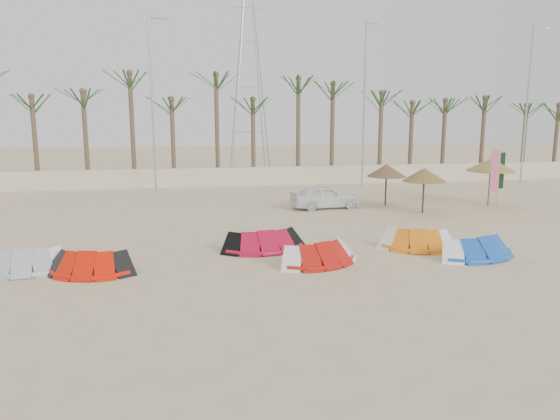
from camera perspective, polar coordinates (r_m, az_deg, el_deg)
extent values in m
plane|color=#D5BD8B|center=(17.47, 3.13, -7.90)|extent=(120.00, 120.00, 0.00)
cube|color=beige|center=(38.64, -3.75, 3.51)|extent=(60.00, 0.30, 1.30)
cylinder|color=brown|center=(41.08, -23.98, 6.68)|extent=(0.32, 0.32, 6.50)
ellipsoid|color=#194719|center=(41.02, -24.34, 11.21)|extent=(4.00, 4.00, 2.40)
cylinder|color=brown|center=(39.73, -9.80, 7.35)|extent=(0.32, 0.32, 6.50)
ellipsoid|color=#194719|center=(39.66, -9.96, 12.03)|extent=(4.00, 4.00, 2.40)
cylinder|color=brown|center=(40.85, 4.49, 7.57)|extent=(0.32, 0.32, 6.50)
ellipsoid|color=#194719|center=(40.79, 4.56, 12.13)|extent=(4.00, 4.00, 2.40)
cylinder|color=brown|center=(44.27, 17.28, 7.37)|extent=(0.32, 0.32, 6.50)
ellipsoid|color=#194719|center=(44.21, 17.53, 11.57)|extent=(4.00, 4.00, 2.40)
cylinder|color=brown|center=(48.33, 25.89, 7.03)|extent=(0.32, 0.32, 6.50)
ellipsoid|color=#194719|center=(48.28, 26.21, 10.87)|extent=(4.00, 4.00, 2.40)
cylinder|color=#A5A8AD|center=(36.24, -13.19, 10.45)|extent=(0.14, 0.14, 11.00)
cylinder|color=#A5A8AD|center=(36.59, -12.75, 18.96)|extent=(1.00, 0.08, 0.08)
cube|color=#A5A8AD|center=(36.55, -11.92, 18.92)|extent=(0.35, 0.14, 0.10)
cylinder|color=#A5A8AD|center=(37.95, 8.78, 10.62)|extent=(0.14, 0.14, 11.00)
cylinder|color=#A5A8AD|center=(38.46, 9.78, 18.66)|extent=(1.00, 0.08, 0.08)
cube|color=#A5A8AD|center=(38.62, 10.51, 18.53)|extent=(0.35, 0.14, 0.10)
cylinder|color=#A5A8AD|center=(43.14, 24.38, 9.81)|extent=(0.14, 0.14, 11.00)
cylinder|color=#A5A8AD|center=(43.73, 25.53, 16.84)|extent=(1.00, 0.08, 0.08)
cube|color=#A5A8AD|center=(44.00, 26.08, 16.68)|extent=(0.35, 0.14, 0.10)
cylinder|color=#9EA7B3|center=(20.58, -25.13, -5.73)|extent=(2.60, 0.52, 0.20)
cube|color=silver|center=(20.34, -21.92, -5.23)|extent=(0.73, 1.17, 0.40)
cylinder|color=red|center=(19.53, -19.26, -6.16)|extent=(2.62, 0.69, 0.20)
cube|color=black|center=(19.84, -22.62, -5.69)|extent=(0.80, 1.19, 0.40)
cube|color=black|center=(19.41, -15.78, -5.60)|extent=(0.80, 1.19, 0.40)
cylinder|color=#B00D2B|center=(21.45, -1.62, -4.02)|extent=(2.98, 0.76, 0.20)
cube|color=black|center=(21.38, -5.25, -3.70)|extent=(0.80, 1.19, 0.40)
cube|color=black|center=(21.72, 1.88, -3.43)|extent=(0.80, 1.19, 0.40)
cylinder|color=#B3150D|center=(19.66, 4.24, -5.45)|extent=(2.61, 1.24, 0.20)
cube|color=white|center=(19.48, 0.62, -5.12)|extent=(0.98, 1.25, 0.40)
cube|color=white|center=(20.03, 7.63, -4.77)|extent=(0.98, 1.25, 0.40)
cylinder|color=orange|center=(22.27, 14.14, -3.80)|extent=(2.56, 1.01, 0.20)
cube|color=white|center=(21.89, 11.20, -3.52)|extent=(0.91, 1.23, 0.40)
cube|color=white|center=(22.81, 16.80, -3.20)|extent=(0.91, 1.23, 0.40)
cylinder|color=#174FB6|center=(21.86, 20.06, -4.41)|extent=(3.00, 1.25, 0.20)
cube|color=white|center=(21.27, 16.64, -4.20)|extent=(0.94, 1.24, 0.40)
cube|color=white|center=(22.61, 23.09, -3.74)|extent=(0.94, 1.24, 0.40)
cylinder|color=#4C331E|center=(31.55, 11.01, 2.52)|extent=(0.10, 0.10, 2.25)
cone|color=brown|center=(31.44, 11.07, 4.10)|extent=(2.22, 2.22, 0.70)
cylinder|color=#4C331E|center=(29.69, 14.76, 1.88)|extent=(0.10, 0.10, 2.29)
cone|color=olive|center=(29.56, 14.84, 3.60)|extent=(2.31, 2.31, 0.70)
cylinder|color=#4C331E|center=(33.05, 21.06, 2.64)|extent=(0.10, 0.10, 2.57)
cone|color=#A08C41|center=(32.93, 21.18, 4.42)|extent=(2.70, 2.70, 0.70)
cylinder|color=#A5A8AD|center=(31.32, 21.12, 3.03)|extent=(0.04, 0.04, 3.45)
cube|color=#D85589|center=(31.38, 21.52, 3.78)|extent=(0.42, 0.05, 2.24)
cylinder|color=#A5A8AD|center=(33.36, 21.90, 3.17)|extent=(0.04, 0.04, 3.16)
cube|color=black|center=(33.43, 22.27, 3.82)|extent=(0.40, 0.17, 2.06)
imported|color=white|center=(30.23, 4.71, 1.42)|extent=(3.99, 2.02, 1.30)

